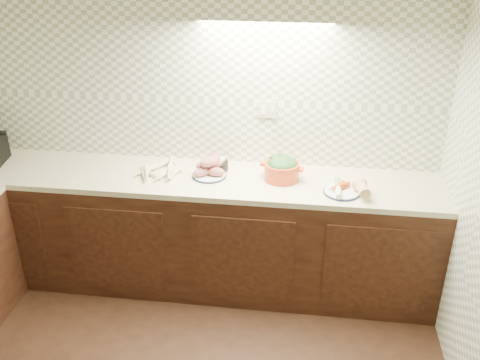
# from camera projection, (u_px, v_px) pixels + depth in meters

# --- Properties ---
(room) EXTENTS (3.60, 3.60, 2.60)m
(room) POSITION_uv_depth(u_px,v_px,m) (94.00, 177.00, 2.13)
(room) COLOR black
(room) RESTS_ON ground
(counter) EXTENTS (3.60, 3.60, 0.90)m
(counter) POSITION_uv_depth(u_px,v_px,m) (53.00, 291.00, 3.35)
(counter) COLOR black
(counter) RESTS_ON ground
(parsnip_pile) EXTENTS (0.34, 0.34, 0.07)m
(parsnip_pile) POSITION_uv_depth(u_px,v_px,m) (160.00, 172.00, 3.78)
(parsnip_pile) COLOR beige
(parsnip_pile) RESTS_ON counter
(sweet_potato_plate) EXTENTS (0.24, 0.24, 0.15)m
(sweet_potato_plate) POSITION_uv_depth(u_px,v_px,m) (209.00, 169.00, 3.76)
(sweet_potato_plate) COLOR #182145
(sweet_potato_plate) RESTS_ON counter
(onion_bowl) EXTENTS (0.17, 0.17, 0.13)m
(onion_bowl) POSITION_uv_depth(u_px,v_px,m) (216.00, 163.00, 3.86)
(onion_bowl) COLOR black
(onion_bowl) RESTS_ON counter
(dutch_oven) EXTENTS (0.31, 0.30, 0.17)m
(dutch_oven) POSITION_uv_depth(u_px,v_px,m) (282.00, 168.00, 3.71)
(dutch_oven) COLOR #C53E1D
(dutch_oven) RESTS_ON counter
(veg_plate) EXTENTS (0.29, 0.26, 0.12)m
(veg_plate) POSITION_uv_depth(u_px,v_px,m) (349.00, 187.00, 3.54)
(veg_plate) COLOR #182145
(veg_plate) RESTS_ON counter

